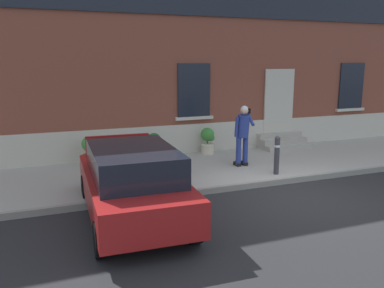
{
  "coord_description": "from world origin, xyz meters",
  "views": [
    {
      "loc": [
        -5.46,
        -7.45,
        3.12
      ],
      "look_at": [
        -1.94,
        1.6,
        1.1
      ],
      "focal_mm": 37.4,
      "sensor_mm": 36.0,
      "label": 1
    }
  ],
  "objects": [
    {
      "name": "planter_cream",
      "position": [
        -0.38,
        4.21,
        0.61
      ],
      "size": [
        0.44,
        0.44,
        0.86
      ],
      "color": "beige",
      "rests_on": "sidewalk"
    },
    {
      "name": "bollard_near_person",
      "position": [
        0.38,
        1.35,
        0.71
      ],
      "size": [
        0.15,
        0.15,
        1.04
      ],
      "color": "#333338",
      "rests_on": "sidewalk"
    },
    {
      "name": "planter_terracotta",
      "position": [
        -4.13,
        4.06,
        0.61
      ],
      "size": [
        0.44,
        0.44,
        0.86
      ],
      "color": "#B25B38",
      "rests_on": "sidewalk"
    },
    {
      "name": "sidewalk",
      "position": [
        0.0,
        2.8,
        0.07
      ],
      "size": [
        24.0,
        3.6,
        0.15
      ],
      "primitive_type": "cube",
      "color": "#99968E",
      "rests_on": "ground"
    },
    {
      "name": "building_facade",
      "position": [
        0.01,
        5.29,
        3.73
      ],
      "size": [
        24.0,
        1.52,
        7.5
      ],
      "color": "brown",
      "rests_on": "ground"
    },
    {
      "name": "ground_plane",
      "position": [
        0.0,
        0.0,
        0.0
      ],
      "size": [
        80.0,
        80.0,
        0.0
      ],
      "primitive_type": "plane",
      "color": "#232326"
    },
    {
      "name": "person_on_phone",
      "position": [
        -0.07,
        2.43,
        1.15
      ],
      "size": [
        0.51,
        0.48,
        1.75
      ],
      "rotation": [
        0.0,
        0.0,
        0.09
      ],
      "color": "navy",
      "rests_on": "sidewalk"
    },
    {
      "name": "hatchback_car_red",
      "position": [
        -3.81,
        0.02,
        0.79
      ],
      "size": [
        1.92,
        4.13,
        1.5
      ],
      "color": "maroon",
      "rests_on": "ground"
    },
    {
      "name": "planter_charcoal",
      "position": [
        -2.26,
        3.91,
        0.61
      ],
      "size": [
        0.44,
        0.44,
        0.86
      ],
      "color": "#2D2D30",
      "rests_on": "sidewalk"
    },
    {
      "name": "entrance_stoop",
      "position": [
        2.49,
        4.23,
        0.34
      ],
      "size": [
        1.72,
        0.96,
        0.48
      ],
      "color": "#9E998E",
      "rests_on": "sidewalk"
    },
    {
      "name": "curb_edge",
      "position": [
        0.0,
        0.94,
        0.07
      ],
      "size": [
        24.0,
        0.12,
        0.15
      ],
      "primitive_type": "cube",
      "color": "gray",
      "rests_on": "ground"
    }
  ]
}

